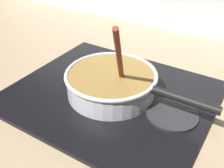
{
  "coord_description": "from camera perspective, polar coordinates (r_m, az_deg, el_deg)",
  "views": [
    {
      "loc": [
        0.33,
        -0.31,
        0.46
      ],
      "look_at": [
        0.0,
        0.22,
        0.04
      ],
      "focal_mm": 42.6,
      "sensor_mm": 36.0,
      "label": 1
    }
  ],
  "objects": [
    {
      "name": "spare_burner",
      "position": [
        0.71,
        12.77,
        -6.29
      ],
      "size": [
        0.14,
        0.14,
        0.01
      ],
      "primitive_type": "cylinder",
      "color": "#262628",
      "rests_on": "hob_plate"
    },
    {
      "name": "burner_ring",
      "position": [
        0.77,
        -0.0,
        -1.74
      ],
      "size": [
        0.18,
        0.18,
        0.01
      ],
      "primitive_type": "torus",
      "color": "#592D0C",
      "rests_on": "hob_plate"
    },
    {
      "name": "hob_plate",
      "position": [
        0.77,
        -0.0,
        -2.35
      ],
      "size": [
        0.56,
        0.48,
        0.01
      ],
      "primitive_type": "cube",
      "color": "black",
      "rests_on": "ground"
    },
    {
      "name": "ground",
      "position": [
        0.66,
        -10.64,
        -13.59
      ],
      "size": [
        2.4,
        1.6,
        0.04
      ],
      "primitive_type": "cube",
      "color": "#9E8466"
    },
    {
      "name": "cooking_pan",
      "position": [
        0.75,
        0.15,
        0.3
      ],
      "size": [
        0.42,
        0.26,
        0.25
      ],
      "color": "silver",
      "rests_on": "hob_plate"
    }
  ]
}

